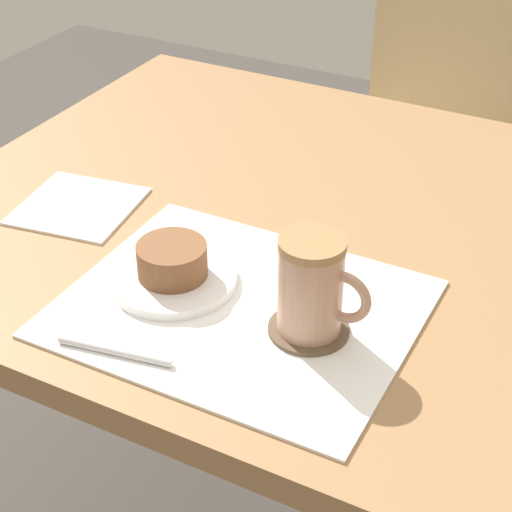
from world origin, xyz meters
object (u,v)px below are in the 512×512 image
Objects in this scene: pastry at (172,260)px; coffee_mug at (313,286)px; dining_table at (323,274)px; pastry_plate at (173,278)px; wooden_chair at (430,137)px.

coffee_mug is (0.18, -0.01, 0.03)m from pastry.
pastry_plate reaches higher than dining_table.
pastry is at bearing 177.34° from coffee_mug.
pastry_plate is 0.19m from coffee_mug.
wooden_chair is (-0.09, 0.81, -0.16)m from dining_table.
pastry_plate is at bearing 0.00° from pastry.
dining_table is 0.27m from pastry.
wooden_chair reaches higher than dining_table.
coffee_mug is (0.18, -0.01, 0.06)m from pastry_plate.
pastry is (-0.10, -0.21, 0.12)m from dining_table.
dining_table is 7.02× the size of pastry_plate.
wooden_chair is 1.09m from coffee_mug.
coffee_mug is at bearing -70.20° from dining_table.
coffee_mug is at bearing -2.66° from pastry_plate.
pastry_plate is at bearing 177.34° from coffee_mug.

